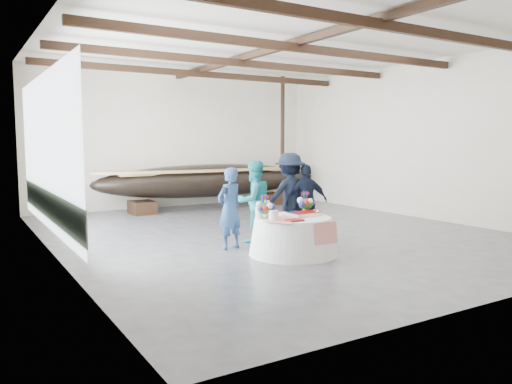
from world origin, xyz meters
TOP-DOWN VIEW (x-y plane):
  - floor at (0.00, 0.00)m, footprint 10.00×12.00m
  - wall_back at (0.00, 6.00)m, footprint 10.00×0.02m
  - wall_left at (-5.00, 0.00)m, footprint 0.02×12.00m
  - wall_right at (5.00, 0.00)m, footprint 0.02×12.00m
  - ceiling at (0.00, 0.00)m, footprint 10.00×12.00m
  - pavilion_structure at (0.00, 0.82)m, footprint 9.80×11.76m
  - open_bay at (-4.95, 1.00)m, footprint 0.03×7.00m
  - longboat_display at (0.65, 4.78)m, footprint 7.83×1.57m
  - banquet_table at (-0.96, -2.18)m, footprint 1.73×1.73m
  - tabletop_items at (-1.00, -2.05)m, footprint 1.64×1.33m
  - guest_woman_blue at (-1.78, -1.08)m, footprint 0.70×0.56m
  - guest_woman_teal at (-0.97, -0.69)m, footprint 0.93×0.76m
  - guest_man_left at (-0.02, -0.72)m, footprint 1.33×0.84m
  - guest_man_right at (0.24, -1.01)m, footprint 1.07×0.68m

SIDE VIEW (x-z plane):
  - floor at x=0.00m, z-range -0.01..0.01m
  - banquet_table at x=-0.96m, z-range 0.00..0.74m
  - guest_woman_blue at x=-1.78m, z-range 0.00..1.69m
  - guest_man_right at x=0.24m, z-range 0.00..1.70m
  - tabletop_items at x=-1.00m, z-range 0.69..1.09m
  - guest_woman_teal at x=-0.97m, z-range 0.00..1.80m
  - longboat_display at x=0.65m, z-range 0.20..1.67m
  - guest_man_left at x=-0.02m, z-range 0.00..1.96m
  - open_bay at x=-4.95m, z-range 0.23..3.43m
  - wall_back at x=0.00m, z-range 0.00..4.50m
  - wall_left at x=-5.00m, z-range 0.00..4.50m
  - wall_right at x=5.00m, z-range 0.00..4.50m
  - pavilion_structure at x=0.00m, z-range 1.75..6.25m
  - ceiling at x=0.00m, z-range 4.50..4.50m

